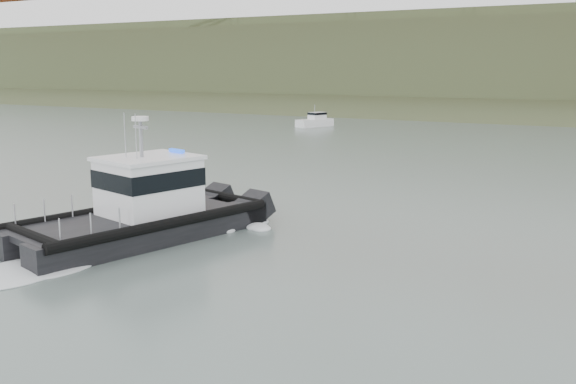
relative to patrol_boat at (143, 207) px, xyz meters
The scene contains 3 objects.
ground 9.09m from the patrol_boat, 31.67° to the right, with size 400.00×400.00×0.00m, color slate.
patrol_boat is the anchor object (origin of this frame).
motorboat 54.84m from the patrol_boat, 108.77° to the left, with size 3.38×5.38×2.81m.
Camera 1 is at (10.85, -15.84, 7.26)m, focal length 40.00 mm.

